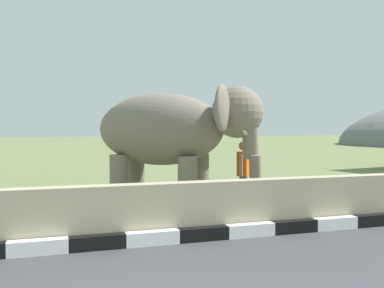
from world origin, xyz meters
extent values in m
cube|color=white|center=(-0.80, 3.65, 0.12)|extent=(0.90, 0.20, 0.24)
cube|color=black|center=(0.10, 3.65, 0.12)|extent=(0.90, 0.20, 0.24)
cube|color=white|center=(1.00, 3.65, 0.12)|extent=(0.90, 0.20, 0.24)
cube|color=black|center=(1.90, 3.65, 0.12)|extent=(0.90, 0.20, 0.24)
cube|color=white|center=(2.80, 3.65, 0.12)|extent=(0.90, 0.20, 0.24)
cube|color=black|center=(3.70, 3.65, 0.12)|extent=(0.90, 0.20, 0.24)
cube|color=white|center=(4.60, 3.65, 0.12)|extent=(0.90, 0.20, 0.24)
cube|color=black|center=(5.50, 3.65, 0.12)|extent=(0.90, 0.20, 0.24)
cube|color=tan|center=(2.00, 3.95, 0.50)|extent=(28.00, 0.36, 1.00)
cylinder|color=slate|center=(2.84, 6.48, 0.67)|extent=(0.44, 0.44, 1.34)
cylinder|color=slate|center=(2.30, 5.76, 0.67)|extent=(0.44, 0.44, 1.34)
cylinder|color=slate|center=(1.48, 7.51, 0.67)|extent=(0.44, 0.44, 1.34)
cylinder|color=slate|center=(0.94, 6.79, 0.67)|extent=(0.44, 0.44, 1.34)
ellipsoid|color=slate|center=(1.89, 6.63, 1.94)|extent=(3.44, 3.14, 1.70)
sphere|color=slate|center=(3.38, 5.51, 2.32)|extent=(1.16, 1.16, 1.16)
ellipsoid|color=#D84C8C|center=(3.61, 5.34, 2.47)|extent=(0.67, 0.73, 0.44)
ellipsoid|color=slate|center=(3.73, 6.22, 2.37)|extent=(0.73, 0.86, 1.00)
ellipsoid|color=slate|center=(2.80, 4.97, 2.37)|extent=(0.73, 0.86, 1.00)
cylinder|color=slate|center=(3.61, 5.34, 1.77)|extent=(0.60, 0.64, 1.00)
cylinder|color=slate|center=(3.70, 5.27, 0.97)|extent=(0.41, 0.43, 0.82)
cone|color=beige|center=(3.73, 5.59, 1.87)|extent=(0.45, 0.54, 0.22)
cone|color=beige|center=(3.40, 5.15, 1.87)|extent=(0.45, 0.54, 0.22)
cylinder|color=navy|center=(3.89, 6.22, 0.41)|extent=(0.15, 0.15, 0.82)
cylinder|color=navy|center=(3.77, 6.06, 0.41)|extent=(0.15, 0.15, 0.82)
cube|color=#D85919|center=(3.83, 6.14, 1.11)|extent=(0.43, 0.46, 0.58)
cylinder|color=#9E7251|center=(3.98, 6.35, 1.08)|extent=(0.17, 0.18, 0.53)
cylinder|color=#9E7251|center=(3.67, 5.94, 1.08)|extent=(0.13, 0.13, 0.52)
sphere|color=#9E7251|center=(3.83, 6.14, 1.54)|extent=(0.23, 0.23, 0.23)
camera|label=1|loc=(-0.64, -3.41, 1.94)|focal=40.84mm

